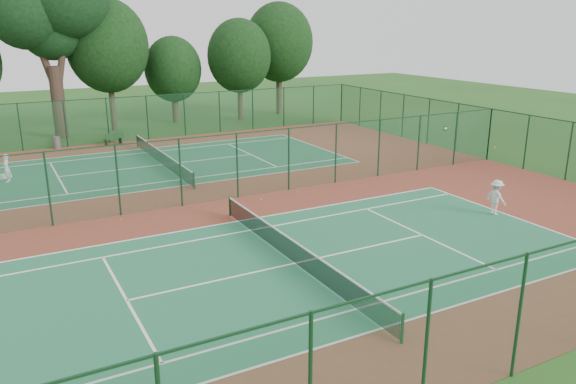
% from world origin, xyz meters
% --- Properties ---
extents(ground, '(120.00, 120.00, 0.00)m').
position_xyz_m(ground, '(0.00, 0.00, 0.00)').
color(ground, '#235119').
rests_on(ground, ground).
extents(red_pad, '(40.00, 36.00, 0.01)m').
position_xyz_m(red_pad, '(0.00, 0.00, 0.01)').
color(red_pad, brown).
rests_on(red_pad, ground).
extents(court_near, '(23.77, 10.97, 0.01)m').
position_xyz_m(court_near, '(0.00, -9.00, 0.01)').
color(court_near, '#216B46').
rests_on(court_near, red_pad).
extents(court_far, '(23.77, 10.97, 0.01)m').
position_xyz_m(court_far, '(0.00, 9.00, 0.01)').
color(court_far, '#1D5C3A').
rests_on(court_far, red_pad).
extents(fence_north, '(40.00, 0.09, 3.50)m').
position_xyz_m(fence_north, '(0.00, 18.00, 1.76)').
color(fence_north, '#1A502B').
rests_on(fence_north, ground).
extents(fence_south, '(40.00, 0.09, 3.50)m').
position_xyz_m(fence_south, '(0.00, -18.00, 1.76)').
color(fence_south, '#1B5130').
rests_on(fence_south, ground).
extents(fence_east, '(0.09, 36.00, 3.50)m').
position_xyz_m(fence_east, '(20.00, 0.00, 1.76)').
color(fence_east, '#184A31').
rests_on(fence_east, ground).
extents(fence_divider, '(40.00, 0.09, 3.50)m').
position_xyz_m(fence_divider, '(0.00, 0.00, 1.76)').
color(fence_divider, '#194D2B').
rests_on(fence_divider, ground).
extents(tennis_net_near, '(0.10, 12.90, 0.97)m').
position_xyz_m(tennis_net_near, '(0.00, -9.00, 0.54)').
color(tennis_net_near, '#14391D').
rests_on(tennis_net_near, ground).
extents(tennis_net_far, '(0.10, 12.90, 0.97)m').
position_xyz_m(tennis_net_far, '(0.00, 9.00, 0.54)').
color(tennis_net_far, '#133418').
rests_on(tennis_net_far, ground).
extents(player_near, '(0.67, 1.13, 1.72)m').
position_xyz_m(player_near, '(11.38, -8.48, 0.88)').
color(player_near, silver).
rests_on(player_near, court_near).
extents(player_far, '(0.55, 0.69, 1.64)m').
position_xyz_m(player_far, '(-9.09, 9.20, 0.84)').
color(player_far, silver).
rests_on(player_far, court_far).
extents(trash_bin, '(0.53, 0.53, 0.91)m').
position_xyz_m(trash_bin, '(-5.38, 17.60, 0.47)').
color(trash_bin, slate).
rests_on(trash_bin, red_pad).
extents(bench, '(1.60, 0.99, 0.95)m').
position_xyz_m(bench, '(-1.37, 17.05, 0.50)').
color(bench, '#13381B').
rests_on(bench, red_pad).
extents(kit_bag, '(0.77, 0.53, 0.27)m').
position_xyz_m(kit_bag, '(-9.23, 10.14, 0.15)').
color(kit_bag, silver).
rests_on(kit_bag, red_pad).
extents(stray_ball_a, '(0.07, 0.07, 0.07)m').
position_xyz_m(stray_ball_a, '(2.41, -0.98, 0.05)').
color(stray_ball_a, '#D5E535').
rests_on(stray_ball_a, red_pad).
extents(stray_ball_b, '(0.06, 0.06, 0.06)m').
position_xyz_m(stray_ball_b, '(4.76, -0.76, 0.04)').
color(stray_ball_b, '#B7D832').
rests_on(stray_ball_b, red_pad).
extents(stray_ball_c, '(0.06, 0.06, 0.06)m').
position_xyz_m(stray_ball_c, '(-4.80, -0.75, 0.04)').
color(stray_ball_c, '#CBD231').
rests_on(stray_ball_c, red_pad).
extents(big_tree, '(9.22, 6.75, 14.16)m').
position_xyz_m(big_tree, '(-4.38, 22.26, 10.03)').
color(big_tree, '#35241D').
rests_on(big_tree, ground).
extents(evergreen_row, '(39.00, 5.00, 12.00)m').
position_xyz_m(evergreen_row, '(0.50, 24.25, 0.00)').
color(evergreen_row, black).
rests_on(evergreen_row, ground).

